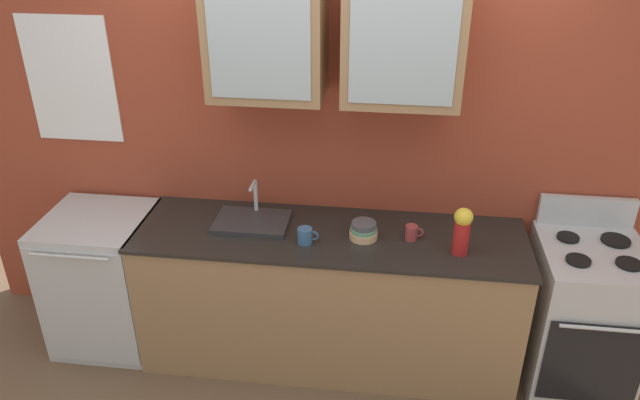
{
  "coord_description": "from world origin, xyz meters",
  "views": [
    {
      "loc": [
        0.33,
        -2.94,
        2.66
      ],
      "look_at": [
        -0.05,
        0.0,
        1.1
      ],
      "focal_mm": 34.14,
      "sensor_mm": 36.0,
      "label": 1
    }
  ],
  "objects": [
    {
      "name": "ground_plane",
      "position": [
        0.0,
        0.0,
        0.0
      ],
      "size": [
        10.0,
        10.0,
        0.0
      ],
      "primitive_type": "plane",
      "color": "brown"
    },
    {
      "name": "back_wall_unit",
      "position": [
        -0.0,
        0.33,
        1.47
      ],
      "size": [
        4.71,
        0.47,
        2.73
      ],
      "color": "#993D28",
      "rests_on": "ground_plane"
    },
    {
      "name": "counter",
      "position": [
        0.0,
        0.0,
        0.44
      ],
      "size": [
        2.23,
        0.65,
        0.88
      ],
      "color": "#93704C",
      "rests_on": "ground_plane"
    },
    {
      "name": "stove_range",
      "position": [
        1.46,
        0.0,
        0.45
      ],
      "size": [
        0.57,
        0.67,
        1.06
      ],
      "color": "silver",
      "rests_on": "ground_plane"
    },
    {
      "name": "sink_faucet",
      "position": [
        -0.46,
        0.06,
        0.9
      ],
      "size": [
        0.43,
        0.3,
        0.23
      ],
      "color": "#2D2D30",
      "rests_on": "counter"
    },
    {
      "name": "bowl_stack",
      "position": [
        0.19,
        -0.02,
        0.93
      ],
      "size": [
        0.16,
        0.16,
        0.1
      ],
      "color": "#E0AD7F",
      "rests_on": "counter"
    },
    {
      "name": "vase",
      "position": [
        0.72,
        -0.11,
        1.03
      ],
      "size": [
        0.1,
        0.1,
        0.27
      ],
      "color": "#B21E1E",
      "rests_on": "counter"
    },
    {
      "name": "cup_near_sink",
      "position": [
        -0.12,
        -0.11,
        0.93
      ],
      "size": [
        0.12,
        0.08,
        0.09
      ],
      "color": "#38608C",
      "rests_on": "counter"
    },
    {
      "name": "cup_near_bowls",
      "position": [
        0.46,
        0.0,
        0.93
      ],
      "size": [
        0.1,
        0.07,
        0.09
      ],
      "color": "#993838",
      "rests_on": "counter"
    },
    {
      "name": "dishwasher",
      "position": [
        -1.41,
        -0.0,
        0.44
      ],
      "size": [
        0.62,
        0.64,
        0.88
      ],
      "color": "silver",
      "rests_on": "ground_plane"
    }
  ]
}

